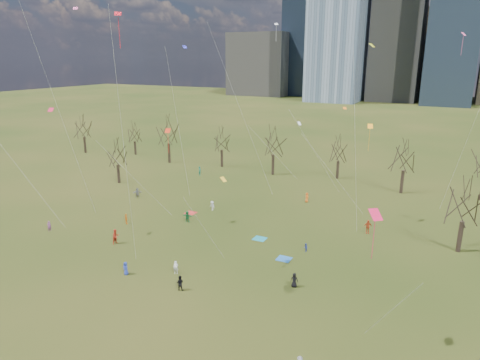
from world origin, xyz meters
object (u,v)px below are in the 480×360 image
at_px(person_2, 116,236).
at_px(person_4, 126,219).
at_px(blanket_teal, 260,239).
at_px(blanket_navy, 284,259).
at_px(blanket_crimson, 191,213).
at_px(person_1, 176,267).
at_px(person_0, 126,268).

height_order(person_2, person_4, person_2).
bearing_deg(blanket_teal, blanket_navy, -39.01).
distance_m(blanket_crimson, person_1, 18.41).
relative_size(person_0, person_1, 1.01).
distance_m(blanket_teal, blanket_navy, 6.19).
relative_size(person_0, person_4, 0.99).
bearing_deg(person_0, blanket_teal, 74.28).
relative_size(blanket_crimson, person_0, 1.11).
xyz_separation_m(blanket_teal, blanket_crimson, (-13.02, 3.89, 0.00)).
xyz_separation_m(blanket_navy, blanket_crimson, (-17.83, 7.79, 0.00)).
bearing_deg(blanket_crimson, person_0, -77.50).
distance_m(blanket_teal, person_1, 13.01).
height_order(person_0, person_4, person_4).
xyz_separation_m(blanket_navy, person_1, (-9.05, -8.38, 0.70)).
bearing_deg(blanket_crimson, person_1, -61.52).
xyz_separation_m(blanket_teal, person_1, (-4.24, -12.28, 0.70)).
height_order(person_0, person_1, person_0).
height_order(blanket_teal, person_0, person_0).
bearing_deg(blanket_crimson, blanket_teal, -16.64).
height_order(blanket_navy, person_4, person_4).
bearing_deg(blanket_navy, person_1, -137.20).
relative_size(blanket_navy, person_4, 1.10).
distance_m(person_1, person_2, 11.40).
bearing_deg(blanket_teal, person_1, -109.06).
xyz_separation_m(blanket_teal, person_2, (-15.26, -9.36, 0.93)).
distance_m(blanket_teal, person_2, 17.92).
xyz_separation_m(blanket_crimson, person_0, (4.16, -18.76, 0.70)).
bearing_deg(blanket_navy, person_4, 179.62).
xyz_separation_m(blanket_crimson, person_2, (-2.24, -13.25, 0.93)).
relative_size(person_1, person_4, 0.98).
bearing_deg(person_1, blanket_teal, 48.62).
bearing_deg(blanket_crimson, blanket_navy, -23.60).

